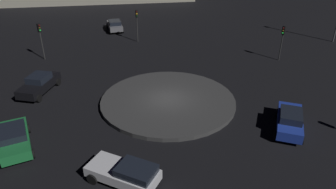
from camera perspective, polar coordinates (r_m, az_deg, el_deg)
ground_plane at (r=26.84m, az=0.00°, el=-1.40°), size 119.17×119.17×0.00m
roundabout_island at (r=26.76m, az=0.00°, el=-1.09°), size 11.36×11.36×0.33m
car_blue at (r=24.61m, az=21.18°, el=-4.35°), size 4.07×4.58×1.54m
car_green at (r=23.50m, az=-26.05°, el=-7.14°), size 2.52×4.63×1.45m
car_black at (r=30.38m, az=-22.28°, el=1.79°), size 3.82×4.82×1.62m
car_white at (r=18.74m, az=-7.64°, el=-13.86°), size 4.28×4.21×1.42m
car_grey at (r=46.65m, az=-9.61°, el=12.25°), size 2.17×4.35×1.51m
traffic_light_south at (r=40.84m, az=-5.66°, el=13.35°), size 0.32×0.37×4.10m
traffic_light_west at (r=36.72m, az=20.01°, el=9.85°), size 0.39×0.36×3.86m
traffic_light_southeast at (r=37.42m, az=-22.10°, el=10.06°), size 0.37×0.39×4.08m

